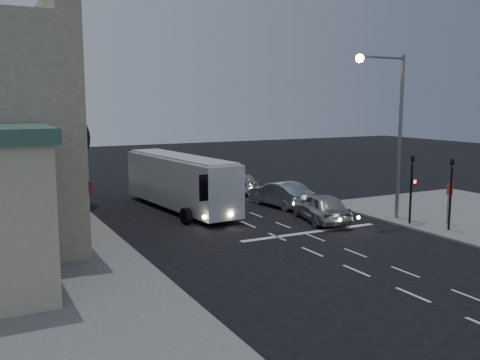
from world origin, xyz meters
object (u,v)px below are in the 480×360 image
traffic_signal_side (451,185)px  street_tree (57,136)px  car_sedan_b (243,183)px  regulatory_sign (449,197)px  car_suv (321,207)px  traffic_signal_main (412,181)px  streetlight (392,118)px  tour_bus (180,181)px  car_sedan_a (280,194)px

traffic_signal_side → street_tree: (-16.51, 16.22, 2.08)m
car_sedan_b → regulatory_sign: regulatory_sign is taller
car_suv → traffic_signal_main: size_ratio=1.15×
traffic_signal_side → regulatory_sign: 1.61m
car_sedan_b → streetlight: streetlight is taller
tour_bus → street_tree: 8.29m
regulatory_sign → car_suv: bearing=143.0°
traffic_signal_main → traffic_signal_side: 2.10m
car_suv → street_tree: size_ratio=0.76×
car_sedan_b → street_tree: street_tree is taller
car_sedan_a → streetlight: size_ratio=0.54×
car_sedan_a → traffic_signal_side: traffic_signal_side is taller
car_suv → car_sedan_a: bearing=-81.2°
car_suv → streetlight: 6.20m
car_sedan_b → traffic_signal_side: 16.22m
street_tree → regulatory_sign: bearing=-41.1°
car_suv → regulatory_sign: 6.76m
streetlight → car_sedan_b: bearing=102.2°
car_suv → car_sedan_b: bearing=-81.8°
car_sedan_b → streetlight: (2.66, -12.31, 5.07)m
regulatory_sign → streetlight: size_ratio=0.24×
car_suv → traffic_signal_main: traffic_signal_main is taller
traffic_signal_main → car_suv: bearing=140.5°
car_sedan_a → regulatory_sign: 10.18m
traffic_signal_main → streetlight: (-0.26, 1.42, 3.31)m
car_sedan_b → regulatory_sign: bearing=125.1°
car_suv → traffic_signal_main: bearing=152.6°
car_sedan_a → traffic_signal_side: 10.69m
tour_bus → traffic_signal_side: traffic_signal_side is taller
car_suv → regulatory_sign: regulatory_sign is taller
tour_bus → car_sedan_b: (6.52, 4.07, -1.16)m
regulatory_sign → streetlight: streetlight is taller
tour_bus → car_suv: tour_bus is taller
car_suv → car_sedan_a: 4.76m
car_sedan_a → traffic_signal_main: size_ratio=1.18×
car_sedan_a → streetlight: 8.63m
street_tree → car_sedan_a: bearing=-27.5°
car_sedan_a → tour_bus: bearing=-24.1°
car_sedan_b → traffic_signal_side: size_ratio=1.11×
car_suv → regulatory_sign: bearing=155.2°
car_suv → traffic_signal_side: 6.83m
car_sedan_a → traffic_signal_main: traffic_signal_main is taller
car_sedan_a → car_sedan_b: bearing=-101.2°
street_tree → car_suv: bearing=-42.7°
traffic_signal_main → street_tree: (-15.81, 14.25, 2.08)m
traffic_signal_side → street_tree: street_tree is taller
car_sedan_a → street_tree: (-12.42, 6.48, 3.70)m
car_suv → car_sedan_b: car_suv is taller
tour_bus → traffic_signal_side: 15.45m
car_suv → traffic_signal_side: bearing=143.3°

